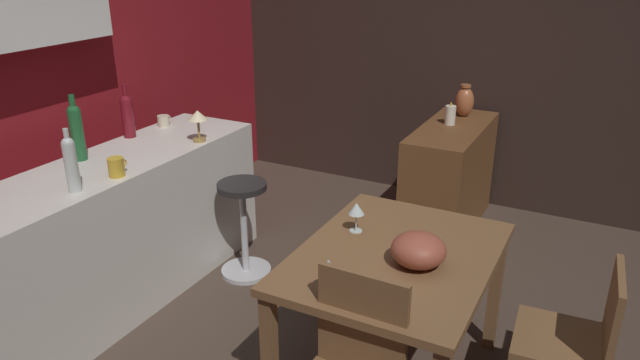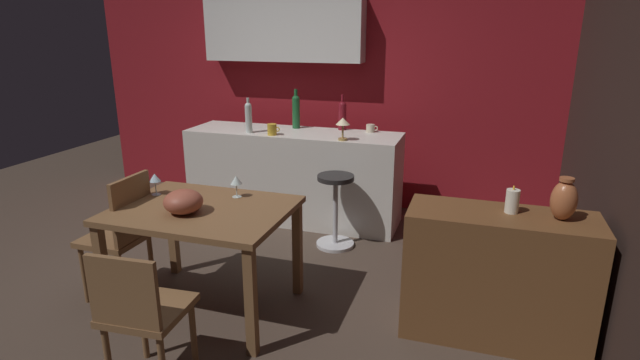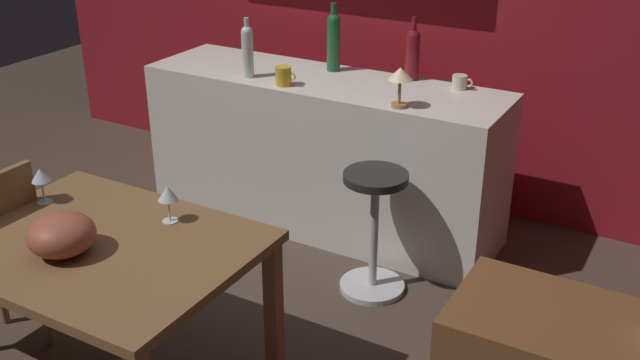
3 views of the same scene
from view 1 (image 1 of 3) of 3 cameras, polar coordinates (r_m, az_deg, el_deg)
The scene contains 18 objects.
wall_kitchen_back at distance 4.01m, azimuth -27.94°, elevation 9.66°, with size 5.20×0.33×2.60m.
wall_side_right at distance 5.13m, azimuth 10.71°, elevation 12.69°, with size 0.10×4.40×2.60m, color #33231E.
dining_table at distance 2.86m, azimuth 7.25°, elevation -8.65°, with size 1.14×0.87×0.74m.
kitchen_counter at distance 3.83m, azimuth -18.88°, elevation -4.76°, with size 2.10×0.60×0.90m, color silver.
sideboard_cabinet at distance 4.65m, azimuth 12.26°, elevation 0.20°, with size 1.10×0.44×0.82m, color brown.
chair_by_doorway at distance 2.93m, azimuth 23.39°, elevation -13.91°, with size 0.43×0.43×0.82m.
bar_stool at distance 3.95m, azimuth -7.31°, elevation -4.43°, with size 0.34×0.34×0.66m.
wine_glass_left at distance 2.44m, azimuth 0.81°, elevation -8.37°, with size 0.08×0.08×0.15m.
wine_glass_right at distance 2.95m, azimuth 3.51°, elevation -2.84°, with size 0.08×0.08×0.16m.
fruit_bowl at distance 2.70m, azimuth 9.44°, elevation -6.63°, with size 0.25×0.25×0.15m, color #9E4C38.
wine_bottle_clear at distance 3.24m, azimuth -22.81°, elevation 1.58°, with size 0.07×0.07×0.34m.
wine_bottle_green at distance 3.71m, azimuth -22.34°, elevation 4.48°, with size 0.08×0.08×0.39m.
wine_bottle_ruby at distance 4.06m, azimuth -18.00°, elevation 6.05°, with size 0.08×0.08×0.35m.
cup_cream at distance 4.27m, azimuth -14.78°, elevation 5.52°, with size 0.11×0.08×0.08m.
cup_mustard at distance 3.41m, azimuth -18.96°, elevation 1.18°, with size 0.12×0.09×0.11m.
counter_lamp at distance 3.85m, azimuth -11.65°, elevation 5.82°, with size 0.13×0.13×0.20m.
pillar_candle_tall at distance 4.55m, azimuth 12.40°, elevation 6.11°, with size 0.08×0.08×0.17m.
vase_copper at distance 4.78m, azimuth 13.70°, elevation 7.34°, with size 0.15×0.15×0.25m.
Camera 1 is at (-2.30, -1.18, 2.09)m, focal length 33.34 mm.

